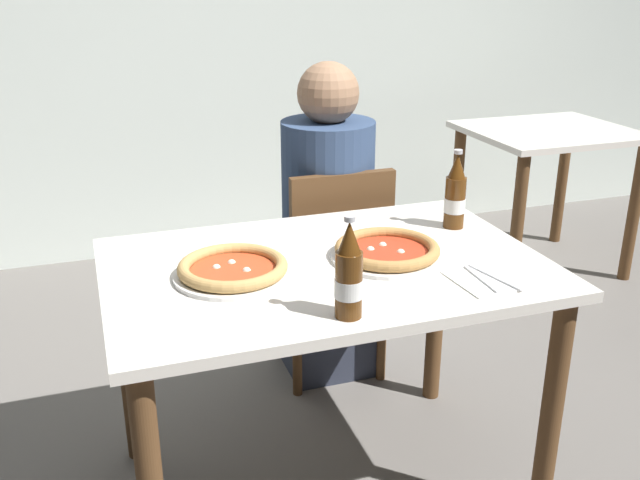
% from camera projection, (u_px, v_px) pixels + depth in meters
% --- Properties ---
extents(back_wall_tiled, '(7.00, 0.10, 2.60)m').
position_uv_depth(back_wall_tiled, '(187.00, 11.00, 3.70)').
color(back_wall_tiled, silver).
rests_on(back_wall_tiled, ground_plane).
extents(dining_table_main, '(1.20, 0.80, 0.75)m').
position_uv_depth(dining_table_main, '(326.00, 301.00, 1.99)').
color(dining_table_main, silver).
rests_on(dining_table_main, ground_plane).
extents(chair_behind_table, '(0.40, 0.40, 0.85)m').
position_uv_depth(chair_behind_table, '(332.00, 261.00, 2.66)').
color(chair_behind_table, brown).
rests_on(chair_behind_table, ground_plane).
extents(diner_seated, '(0.34, 0.34, 1.21)m').
position_uv_depth(diner_seated, '(328.00, 231.00, 2.67)').
color(diner_seated, '#2D3342').
rests_on(diner_seated, ground_plane).
extents(dining_table_background, '(0.80, 0.70, 0.75)m').
position_uv_depth(dining_table_background, '(547.00, 159.00, 3.63)').
color(dining_table_background, silver).
rests_on(dining_table_background, ground_plane).
extents(pizza_margherita_near, '(0.32, 0.32, 0.04)m').
position_uv_depth(pizza_margherita_near, '(387.00, 251.00, 1.98)').
color(pizza_margherita_near, white).
rests_on(pizza_margherita_near, dining_table_main).
extents(pizza_marinara_far, '(0.31, 0.31, 0.04)m').
position_uv_depth(pizza_marinara_far, '(233.00, 269.00, 1.86)').
color(pizza_marinara_far, white).
rests_on(pizza_marinara_far, dining_table_main).
extents(beer_bottle_left, '(0.07, 0.07, 0.25)m').
position_uv_depth(beer_bottle_left, '(349.00, 275.00, 1.62)').
color(beer_bottle_left, '#512D0F').
rests_on(beer_bottle_left, dining_table_main).
extents(beer_bottle_center, '(0.07, 0.07, 0.25)m').
position_uv_depth(beer_bottle_center, '(455.00, 195.00, 2.19)').
color(beer_bottle_center, '#512D0F').
rests_on(beer_bottle_center, dining_table_main).
extents(napkin_with_cutlery, '(0.19, 0.19, 0.01)m').
position_uv_depth(napkin_with_cutlery, '(488.00, 279.00, 1.84)').
color(napkin_with_cutlery, white).
rests_on(napkin_with_cutlery, dining_table_main).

